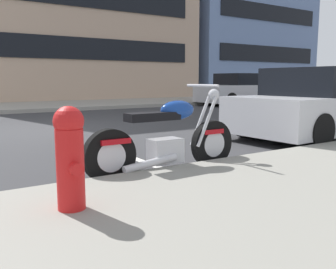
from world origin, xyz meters
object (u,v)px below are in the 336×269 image
(parked_motorcycle, at_px, (167,140))
(car_opposite_curb, at_px, (241,90))
(parked_car_behind_motorcycle, at_px, (322,105))
(fire_hydrant, at_px, (70,155))

(parked_motorcycle, relative_size, car_opposite_curb, 0.50)
(parked_car_behind_motorcycle, xyz_separation_m, car_opposite_curb, (5.72, 8.23, 0.03))
(parked_motorcycle, bearing_deg, fire_hydrant, -148.62)
(parked_motorcycle, xyz_separation_m, car_opposite_curb, (10.06, 9.10, 0.26))
(parked_motorcycle, xyz_separation_m, parked_car_behind_motorcycle, (4.35, 0.87, 0.23))
(parked_car_behind_motorcycle, height_order, car_opposite_curb, car_opposite_curb)
(fire_hydrant, bearing_deg, car_opposite_curb, 40.94)
(parked_motorcycle, relative_size, parked_car_behind_motorcycle, 0.52)
(parked_motorcycle, xyz_separation_m, fire_hydrant, (-1.54, -0.97, 0.15))
(car_opposite_curb, bearing_deg, fire_hydrant, 40.79)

